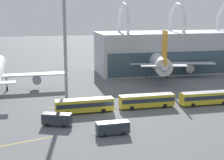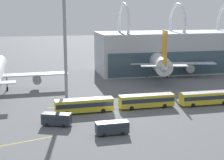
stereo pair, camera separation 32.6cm
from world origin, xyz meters
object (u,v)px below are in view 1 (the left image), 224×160
Objects in this scene: airliner_at_gate_far at (157,60)px; service_van_foreground at (57,119)px; floodlight_mast at (65,39)px; shuttle_bus_0 at (85,105)px; shuttle_bus_2 at (206,97)px; service_van_crossing at (113,127)px; shuttle_bus_1 at (147,100)px.

service_van_foreground is (-35.43, -41.46, -4.22)m from airliner_at_gate_far.
floodlight_mast reaches higher than airliner_at_gate_far.
service_van_foreground is (-6.43, -7.16, -0.39)m from shuttle_bus_0.
shuttle_bus_2 is 0.47× the size of floodlight_mast.
service_van_foreground is 24.41m from floodlight_mast.
service_van_crossing is (-25.85, -14.13, -0.42)m from shuttle_bus_2.
shuttle_bus_0 is 18.55m from floodlight_mast.
service_van_crossing is at bearing -128.23° from shuttle_bus_1.
shuttle_bus_0 is 2.13× the size of service_van_foreground.
shuttle_bus_0 is 0.47× the size of floodlight_mast.
floodlight_mast is (-2.71, 12.81, 13.14)m from shuttle_bus_0.
shuttle_bus_1 is 24.78m from floodlight_mast.
shuttle_bus_0 is 2.13× the size of service_van_crossing.
shuttle_bus_1 is at bearing 168.46° from airliner_at_gate_far.
shuttle_bus_2 is (14.44, -0.72, 0.00)m from shuttle_bus_1.
floodlight_mast is at bearing 100.05° from shuttle_bus_0.
shuttle_bus_2 is 36.03m from service_van_foreground.
service_van_crossing is (9.47, -7.01, -0.04)m from service_van_foreground.
shuttle_bus_2 is at bearing -168.32° from airliner_at_gate_far.
service_van_foreground is at bearing -169.30° from shuttle_bus_2.
service_van_foreground is at bearing -160.12° from shuttle_bus_1.
shuttle_bus_1 is at bearing -137.53° from service_van_foreground.
shuttle_bus_0 and shuttle_bus_2 have the same top height.
service_van_foreground is at bearing -38.14° from service_van_crossing.
shuttle_bus_2 is at bearing -146.72° from service_van_foreground.
service_van_foreground is 0.22× the size of floodlight_mast.
airliner_at_gate_far is 45.07m from shuttle_bus_0.
shuttle_bus_1 reaches higher than service_van_crossing.
floodlight_mast reaches higher than service_van_foreground.
shuttle_bus_0 is 1.00× the size of shuttle_bus_2.
floodlight_mast reaches higher than shuttle_bus_1.
shuttle_bus_2 is 36.56m from floodlight_mast.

